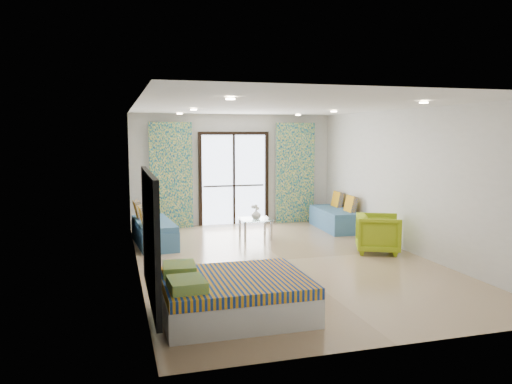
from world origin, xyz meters
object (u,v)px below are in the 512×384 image
object	(u,v)px
coffee_table	(255,221)
daybed_right	(335,218)
daybed_left	(153,232)
bed	(233,295)
armchair	(378,232)

from	to	relation	value
coffee_table	daybed_right	bearing A→B (deg)	13.21
daybed_left	daybed_right	world-z (taller)	daybed_left
bed	daybed_left	distance (m)	4.33
daybed_left	daybed_right	distance (m)	4.26
daybed_left	coffee_table	bearing A→B (deg)	-3.67
daybed_right	coffee_table	distance (m)	2.14
bed	daybed_right	size ratio (longest dim) A/B	1.03
bed	daybed_left	xyz separation A→B (m)	(-0.64, 4.28, 0.01)
armchair	bed	bearing A→B (deg)	150.35
daybed_right	coffee_table	size ratio (longest dim) A/B	2.33
bed	armchair	world-z (taller)	armchair
bed	daybed_right	xyz separation A→B (m)	(3.59, 4.80, 0.00)
daybed_left	coffee_table	xyz separation A→B (m)	(2.15, 0.04, 0.11)
daybed_right	armchair	xyz separation A→B (m)	(-0.20, -2.35, 0.14)
daybed_left	coffee_table	size ratio (longest dim) A/B	2.44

